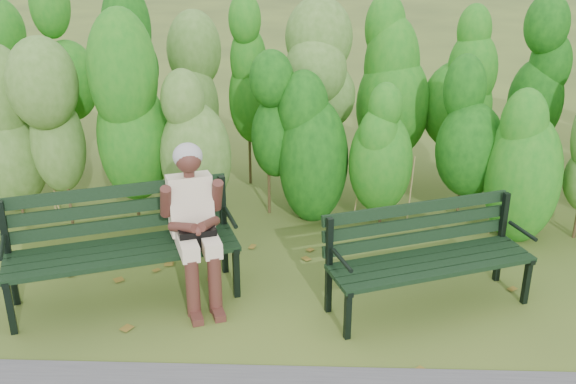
{
  "coord_description": "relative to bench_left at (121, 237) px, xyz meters",
  "views": [
    {
      "loc": [
        0.18,
        -4.69,
        2.87
      ],
      "look_at": [
        0.0,
        0.35,
        0.75
      ],
      "focal_mm": 42.0,
      "sensor_mm": 36.0,
      "label": 1
    }
  ],
  "objects": [
    {
      "name": "ground",
      "position": [
        1.29,
        0.04,
        -0.52
      ],
      "size": [
        80.0,
        80.0,
        0.0
      ],
      "primitive_type": "plane",
      "color": "#3A4B1F"
    },
    {
      "name": "hedge_band",
      "position": [
        1.29,
        1.9,
        0.74
      ],
      "size": [
        11.04,
        1.67,
        2.42
      ],
      "color": "#47381E",
      "rests_on": "ground"
    },
    {
      "name": "leaf_litter",
      "position": [
        2.03,
        -0.03,
        -0.51
      ],
      "size": [
        6.0,
        2.24,
        0.01
      ],
      "color": "brown",
      "rests_on": "ground"
    },
    {
      "name": "bench_left",
      "position": [
        0.0,
        0.0,
        0.0
      ],
      "size": [
        1.85,
        1.13,
        0.88
      ],
      "color": "black",
      "rests_on": "ground"
    },
    {
      "name": "bench_right",
      "position": [
        2.36,
        -0.03,
        -0.05
      ],
      "size": [
        1.66,
        1.03,
        0.79
      ],
      "color": "black",
      "rests_on": "ground"
    },
    {
      "name": "seated_woman",
      "position": [
        0.58,
        0.02,
        0.19
      ],
      "size": [
        0.55,
        0.76,
        1.25
      ],
      "color": "beige",
      "rests_on": "ground"
    }
  ]
}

